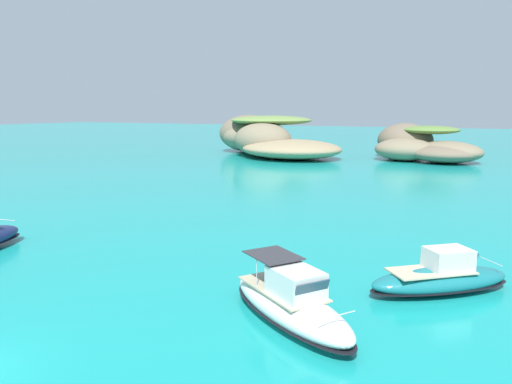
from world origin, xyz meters
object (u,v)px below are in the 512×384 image
at_px(islet_small, 422,146).
at_px(motorboat_teal, 441,278).
at_px(motorboat_white, 290,303).
at_px(islet_large, 263,137).

xyz_separation_m(islet_small, motorboat_teal, (8.38, -55.93, -1.49)).
relative_size(islet_small, motorboat_white, 2.74).
distance_m(motorboat_teal, motorboat_white, 7.16).
distance_m(islet_large, islet_small, 25.72).
relative_size(islet_large, motorboat_white, 3.78).
height_order(islet_large, islet_small, islet_large).
relative_size(motorboat_teal, motorboat_white, 0.88).
bearing_deg(islet_large, islet_small, 3.93).
height_order(islet_small, motorboat_white, islet_small).
bearing_deg(motorboat_white, motorboat_teal, 49.86).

